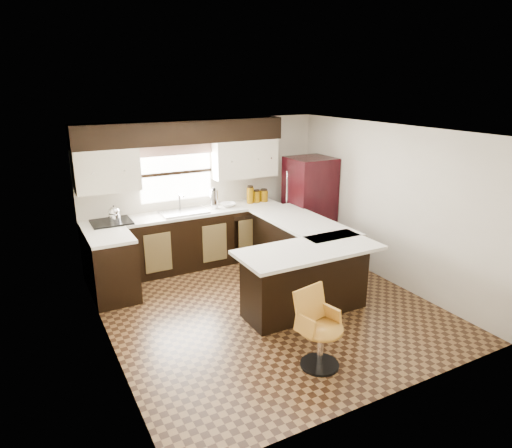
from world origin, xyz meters
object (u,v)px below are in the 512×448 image
peninsula_return (305,281)px  refrigerator (309,206)px  bar_chair (321,330)px  peninsula_long (298,251)px

peninsula_return → refrigerator: bearing=54.5°
refrigerator → bar_chair: size_ratio=1.97×
peninsula_long → refrigerator: refrigerator is taller
peninsula_long → peninsula_return: bearing=-118.3°
peninsula_return → refrigerator: (1.33, 1.87, 0.41)m
peninsula_long → peninsula_return: size_ratio=1.18×
peninsula_long → refrigerator: size_ratio=1.13×
peninsula_long → refrigerator: 1.28m
peninsula_return → refrigerator: size_ratio=0.95×
peninsula_long → refrigerator: (0.81, 0.89, 0.41)m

